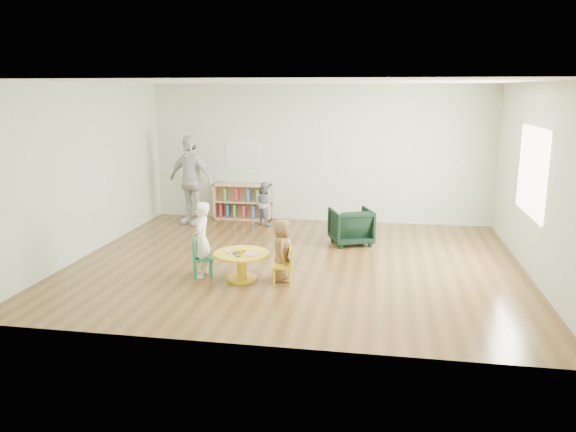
% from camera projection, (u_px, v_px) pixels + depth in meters
% --- Properties ---
extents(room, '(7.10, 7.00, 2.80)m').
position_uv_depth(room, '(297.00, 143.00, 8.51)').
color(room, brown).
rests_on(room, ground).
extents(activity_table, '(0.80, 0.80, 0.45)m').
position_uv_depth(activity_table, '(242.00, 261.00, 8.07)').
color(activity_table, yellow).
rests_on(activity_table, ground).
extents(kid_chair_left, '(0.38, 0.38, 0.55)m').
position_uv_depth(kid_chair_left, '(200.00, 257.00, 8.22)').
color(kid_chair_left, '#167955').
rests_on(kid_chair_left, ground).
extents(kid_chair_right, '(0.33, 0.33, 0.53)m').
position_uv_depth(kid_chair_right, '(285.00, 264.00, 7.90)').
color(kid_chair_right, yellow).
rests_on(kid_chair_right, ground).
extents(bookshelf, '(1.20, 0.30, 0.75)m').
position_uv_depth(bookshelf, '(242.00, 202.00, 11.86)').
color(bookshelf, tan).
rests_on(bookshelf, ground).
extents(alphabet_poster, '(0.74, 0.01, 0.54)m').
position_uv_depth(alphabet_poster, '(243.00, 155.00, 11.76)').
color(alphabet_poster, white).
rests_on(alphabet_poster, ground).
extents(armchair, '(0.89, 0.90, 0.64)m').
position_uv_depth(armchair, '(351.00, 226.00, 9.94)').
color(armchair, black).
rests_on(armchair, ground).
extents(child_left, '(0.30, 0.43, 1.11)m').
position_uv_depth(child_left, '(201.00, 240.00, 8.16)').
color(child_left, white).
rests_on(child_left, ground).
extents(child_right, '(0.34, 0.47, 0.90)m').
position_uv_depth(child_right, '(282.00, 250.00, 7.99)').
color(child_right, orange).
rests_on(child_right, ground).
extents(toddler, '(0.54, 0.52, 0.87)m').
position_uv_depth(toddler, '(265.00, 204.00, 11.31)').
color(toddler, '#1B2243').
rests_on(toddler, ground).
extents(adult_caretaker, '(1.14, 0.78, 1.80)m').
position_uv_depth(adult_caretaker, '(191.00, 180.00, 11.32)').
color(adult_caretaker, silver).
rests_on(adult_caretaker, ground).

